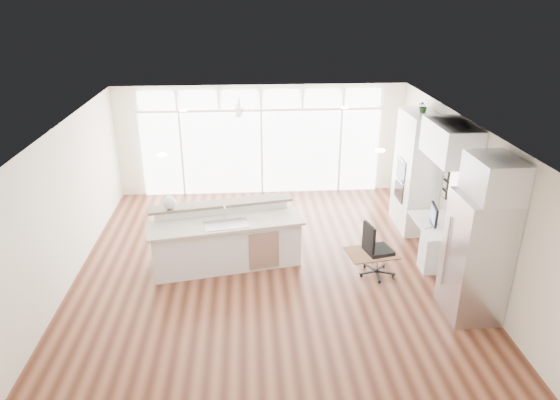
{
  "coord_description": "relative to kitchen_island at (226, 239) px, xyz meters",
  "views": [
    {
      "loc": [
        -0.35,
        -7.81,
        4.82
      ],
      "look_at": [
        0.22,
        0.6,
        1.2
      ],
      "focal_mm": 32.0,
      "sensor_mm": 36.0,
      "label": 1
    }
  ],
  "objects": [
    {
      "name": "keyboard",
      "position": [
        3.66,
        -0.04,
        0.22
      ],
      "size": [
        0.16,
        0.35,
        0.02
      ],
      "primitive_type": "cube",
      "rotation": [
        0.0,
        0.0,
        0.1
      ],
      "color": "silver",
      "rests_on": "desk_nook"
    },
    {
      "name": "desk_window",
      "position": [
        4.24,
        -0.04,
        1.0
      ],
      "size": [
        0.04,
        0.85,
        0.85
      ],
      "primitive_type": "cube",
      "color": "silver",
      "rests_on": "wall_right"
    },
    {
      "name": "monitor",
      "position": [
        3.83,
        -0.04,
        0.4
      ],
      "size": [
        0.15,
        0.48,
        0.39
      ],
      "primitive_type": "cube",
      "rotation": [
        0.0,
        0.0,
        -0.15
      ],
      "color": "black",
      "rests_on": "desk_nook"
    },
    {
      "name": "desk_nook",
      "position": [
        3.91,
        -0.04,
        -0.17
      ],
      "size": [
        0.72,
        1.3,
        0.76
      ],
      "primitive_type": "cube",
      "color": "white",
      "rests_on": "floor"
    },
    {
      "name": "fridge_cabinet",
      "position": [
        3.95,
        -1.69,
        1.75
      ],
      "size": [
        0.64,
        0.9,
        0.6
      ],
      "primitive_type": "cube",
      "color": "white",
      "rests_on": "wall_right"
    },
    {
      "name": "refrigerator",
      "position": [
        3.89,
        -1.69,
        0.45
      ],
      "size": [
        0.76,
        0.9,
        2.0
      ],
      "primitive_type": "cube",
      "color": "silver",
      "rests_on": "floor"
    },
    {
      "name": "recessed_lights",
      "position": [
        0.78,
        -0.14,
        2.13
      ],
      "size": [
        3.4,
        3.0,
        0.02
      ],
      "primitive_type": "cube",
      "color": "beige",
      "rests_on": "ceiling"
    },
    {
      "name": "kitchen_island",
      "position": [
        0.0,
        0.0,
        0.0
      ],
      "size": [
        2.93,
        1.54,
        1.11
      ],
      "primitive_type": "cube",
      "rotation": [
        0.0,
        0.0,
        0.18
      ],
      "color": "white",
      "rests_on": "floor"
    },
    {
      "name": "potted_plant",
      "position": [
        3.95,
        1.46,
        2.05
      ],
      "size": [
        0.27,
        0.29,
        0.21
      ],
      "primitive_type": "imported",
      "rotation": [
        0.0,
        0.0,
        0.13
      ],
      "color": "#264F21",
      "rests_on": "oven_cabinet"
    },
    {
      "name": "floor",
      "position": [
        0.78,
        -0.34,
        -0.56
      ],
      "size": [
        7.0,
        8.0,
        0.02
      ],
      "primitive_type": "cube",
      "color": "#492316",
      "rests_on": "ground"
    },
    {
      "name": "wall_back",
      "position": [
        0.78,
        3.66,
        0.8
      ],
      "size": [
        7.0,
        0.04,
        2.7
      ],
      "primitive_type": "cube",
      "color": "white",
      "rests_on": "floor"
    },
    {
      "name": "oven_cabinet",
      "position": [
        3.95,
        1.46,
        0.7
      ],
      "size": [
        0.64,
        1.2,
        2.5
      ],
      "primitive_type": "cube",
      "color": "white",
      "rests_on": "floor"
    },
    {
      "name": "office_chair",
      "position": [
        2.71,
        -0.5,
        -0.04
      ],
      "size": [
        0.63,
        0.6,
        1.03
      ],
      "primitive_type": "cube",
      "rotation": [
        0.0,
        0.0,
        0.24
      ],
      "color": "black",
      "rests_on": "floor"
    },
    {
      "name": "transom_row",
      "position": [
        0.78,
        3.6,
        1.83
      ],
      "size": [
        5.9,
        0.06,
        0.4
      ],
      "primitive_type": "cube",
      "color": "white",
      "rests_on": "wall_back"
    },
    {
      "name": "wall_right",
      "position": [
        4.28,
        -0.34,
        0.8
      ],
      "size": [
        0.04,
        8.0,
        2.7
      ],
      "primitive_type": "cube",
      "color": "white",
      "rests_on": "floor"
    },
    {
      "name": "upper_cabinets",
      "position": [
        3.95,
        -0.04,
        1.8
      ],
      "size": [
        0.64,
        1.3,
        0.64
      ],
      "primitive_type": "cube",
      "color": "white",
      "rests_on": "wall_right"
    },
    {
      "name": "wall_left",
      "position": [
        -2.72,
        -0.34,
        0.8
      ],
      "size": [
        0.04,
        8.0,
        2.7
      ],
      "primitive_type": "cube",
      "color": "white",
      "rests_on": "floor"
    },
    {
      "name": "framed_photos",
      "position": [
        4.24,
        0.58,
        0.85
      ],
      "size": [
        0.06,
        0.22,
        0.8
      ],
      "primitive_type": "cube",
      "color": "black",
      "rests_on": "wall_right"
    },
    {
      "name": "wall_front",
      "position": [
        0.78,
        -4.34,
        0.8
      ],
      "size": [
        7.0,
        0.04,
        2.7
      ],
      "primitive_type": "cube",
      "color": "white",
      "rests_on": "floor"
    },
    {
      "name": "ceiling_fan",
      "position": [
        0.28,
        2.46,
        1.93
      ],
      "size": [
        1.16,
        1.16,
        0.32
      ],
      "primitive_type": "cube",
      "color": "white",
      "rests_on": "ceiling"
    },
    {
      "name": "glass_wall",
      "position": [
        0.78,
        3.6,
        0.5
      ],
      "size": [
        5.8,
        0.06,
        2.08
      ],
      "primitive_type": "cube",
      "color": "white",
      "rests_on": "wall_back"
    },
    {
      "name": "rug",
      "position": [
        2.81,
        0.28,
        -0.55
      ],
      "size": [
        1.04,
        0.82,
        0.01
      ],
      "primitive_type": "cube",
      "rotation": [
        0.0,
        0.0,
        0.15
      ],
      "color": "#3B2012",
      "rests_on": "floor"
    },
    {
      "name": "ceiling",
      "position": [
        0.78,
        -0.34,
        2.15
      ],
      "size": [
        7.0,
        8.0,
        0.02
      ],
      "primitive_type": "cube",
      "color": "white",
      "rests_on": "wall_back"
    },
    {
      "name": "fishbowl",
      "position": [
        -1.01,
        0.22,
        0.67
      ],
      "size": [
        0.29,
        0.29,
        0.24
      ],
      "primitive_type": "sphere",
      "rotation": [
        0.0,
        0.0,
        0.24
      ],
      "color": "white",
      "rests_on": "kitchen_island"
    }
  ]
}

